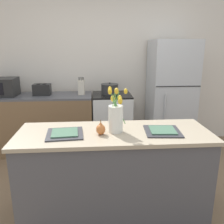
# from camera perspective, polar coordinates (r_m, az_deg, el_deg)

# --- Properties ---
(ground_plane) EXTENTS (10.00, 10.00, 0.00)m
(ground_plane) POSITION_cam_1_polar(r_m,az_deg,el_deg) (2.65, 0.44, -22.95)
(ground_plane) COLOR brown
(back_wall) EXTENTS (5.20, 0.08, 2.70)m
(back_wall) POSITION_cam_1_polar(r_m,az_deg,el_deg) (4.08, -1.89, 11.35)
(back_wall) COLOR silver
(back_wall) RESTS_ON ground_plane
(kitchen_island) EXTENTS (1.80, 0.66, 0.88)m
(kitchen_island) POSITION_cam_1_polar(r_m,az_deg,el_deg) (2.40, 0.47, -14.65)
(kitchen_island) COLOR #4C4C51
(kitchen_island) RESTS_ON ground_plane
(back_counter) EXTENTS (1.68, 0.60, 0.92)m
(back_counter) POSITION_cam_1_polar(r_m,az_deg,el_deg) (3.96, -17.05, -2.65)
(back_counter) COLOR brown
(back_counter) RESTS_ON ground_plane
(stove_range) EXTENTS (0.60, 0.61, 0.92)m
(stove_range) POSITION_cam_1_polar(r_m,az_deg,el_deg) (3.87, -0.03, -2.37)
(stove_range) COLOR silver
(stove_range) RESTS_ON ground_plane
(refrigerator) EXTENTS (0.68, 0.67, 1.75)m
(refrigerator) POSITION_cam_1_polar(r_m,az_deg,el_deg) (3.94, 13.89, 3.76)
(refrigerator) COLOR #B7BABC
(refrigerator) RESTS_ON ground_plane
(flower_vase) EXTENTS (0.18, 0.16, 0.42)m
(flower_vase) POSITION_cam_1_polar(r_m,az_deg,el_deg) (2.16, 0.91, -1.07)
(flower_vase) COLOR silver
(flower_vase) RESTS_ON kitchen_island
(pear_figurine) EXTENTS (0.08, 0.08, 0.14)m
(pear_figurine) POSITION_cam_1_polar(r_m,az_deg,el_deg) (2.13, -2.74, -4.06)
(pear_figurine) COLOR #C66B33
(pear_figurine) RESTS_ON kitchen_island
(plate_setting_left) EXTENTS (0.35, 0.35, 0.02)m
(plate_setting_left) POSITION_cam_1_polar(r_m,az_deg,el_deg) (2.18, -11.28, -5.06)
(plate_setting_left) COLOR #333338
(plate_setting_left) RESTS_ON kitchen_island
(plate_setting_right) EXTENTS (0.35, 0.35, 0.02)m
(plate_setting_right) POSITION_cam_1_polar(r_m,az_deg,el_deg) (2.25, 12.05, -4.43)
(plate_setting_right) COLOR #333338
(plate_setting_right) RESTS_ON kitchen_island
(toaster) EXTENTS (0.28, 0.18, 0.17)m
(toaster) POSITION_cam_1_polar(r_m,az_deg,el_deg) (3.82, -16.47, 5.21)
(toaster) COLOR black
(toaster) RESTS_ON back_counter
(cooking_pot) EXTENTS (0.28, 0.28, 0.18)m
(cooking_pot) POSITION_cam_1_polar(r_m,az_deg,el_deg) (3.76, -0.55, 5.58)
(cooking_pot) COLOR #2D2D2D
(cooking_pot) RESTS_ON stove_range
(microwave) EXTENTS (0.48, 0.37, 0.27)m
(microwave) POSITION_cam_1_polar(r_m,az_deg,el_deg) (3.97, -25.25, 5.46)
(microwave) COLOR black
(microwave) RESTS_ON back_counter
(knife_block) EXTENTS (0.10, 0.14, 0.27)m
(knife_block) POSITION_cam_1_polar(r_m,az_deg,el_deg) (3.75, -7.39, 5.94)
(knife_block) COLOR beige
(knife_block) RESTS_ON back_counter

